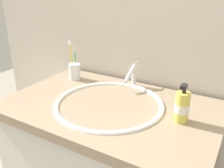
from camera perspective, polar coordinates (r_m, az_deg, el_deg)
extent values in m
cube|color=beige|center=(1.32, 7.48, 14.38)|extent=(2.16, 0.04, 2.40)
cube|color=gray|center=(1.13, -0.46, -5.71)|extent=(0.96, 0.61, 0.04)
ellipsoid|color=white|center=(1.15, -0.76, -7.21)|extent=(0.44, 0.44, 0.11)
torus|color=white|center=(1.12, -0.78, -4.76)|extent=(0.50, 0.50, 0.02)
cylinder|color=#595B60|center=(1.17, -0.75, -9.37)|extent=(0.03, 0.03, 0.01)
cylinder|color=silver|center=(1.31, 5.07, 1.99)|extent=(0.02, 0.02, 0.11)
cylinder|color=silver|center=(1.26, 4.14, 2.32)|extent=(0.02, 0.11, 0.07)
cylinder|color=silver|center=(1.30, 5.46, 4.88)|extent=(0.01, 0.05, 0.01)
cylinder|color=white|center=(1.41, -8.63, 2.91)|extent=(0.06, 0.06, 0.09)
cylinder|color=yellow|center=(1.42, -9.30, 5.49)|extent=(0.04, 0.03, 0.20)
cube|color=white|center=(1.41, -9.80, 9.48)|extent=(0.02, 0.01, 0.03)
cylinder|color=green|center=(1.43, -8.50, 4.84)|extent=(0.02, 0.03, 0.16)
cube|color=white|center=(1.42, -8.58, 8.03)|extent=(0.01, 0.02, 0.03)
cylinder|color=#DBCC4C|center=(1.00, 15.90, -5.21)|extent=(0.06, 0.06, 0.12)
cylinder|color=black|center=(0.97, 16.35, -1.43)|extent=(0.02, 0.02, 0.02)
cube|color=black|center=(0.95, 16.29, -0.59)|extent=(0.02, 0.04, 0.02)
cylinder|color=white|center=(1.00, 15.88, -5.36)|extent=(0.06, 0.06, 0.03)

